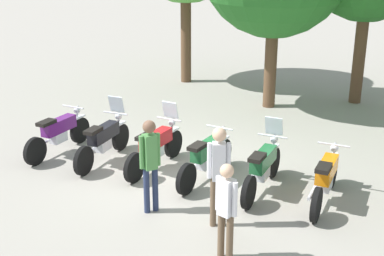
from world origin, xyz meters
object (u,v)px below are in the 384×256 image
Objects in this scene: motorcycle_4 at (263,166)px; person_2 at (226,206)px; motorcycle_3 at (206,157)px; person_1 at (219,169)px; motorcycle_5 at (326,178)px; motorcycle_1 at (104,139)px; person_0 at (150,159)px; motorcycle_0 at (59,132)px; motorcycle_2 at (156,146)px.

motorcycle_4 is 2.61m from person_2.
person_1 is (1.17, -1.52, 0.58)m from motorcycle_3.
person_1 reaches higher than motorcycle_5.
motorcycle_4 is 1.00× the size of motorcycle_5.
person_0 is at bearing -129.67° from motorcycle_1.
person_0 is at bearing 80.97° from person_2.
motorcycle_4 is (4.86, 0.78, 0.01)m from motorcycle_0.
person_2 is (5.43, -1.73, 0.44)m from motorcycle_0.
motorcycle_5 is (6.07, 0.97, 0.00)m from motorcycle_0.
motorcycle_0 is 1.01× the size of motorcycle_1.
motorcycle_4 is 1.77m from person_1.
motorcycle_3 is at bearing 89.76° from motorcycle_5.
motorcycle_4 reaches higher than motorcycle_3.
person_0 is 2.00m from person_2.
person_2 reaches higher than motorcycle_3.
motorcycle_1 and motorcycle_4 have the same top height.
motorcycle_5 is at bearing -86.41° from motorcycle_2.
motorcycle_0 is at bearing 11.93° from person_0.
motorcycle_1 is at bearing 91.55° from motorcycle_4.
person_2 is (0.61, -0.83, -0.15)m from person_1.
motorcycle_4 is 1.35× the size of person_2.
person_0 reaches higher than motorcycle_3.
person_2 reaches higher than motorcycle_0.
motorcycle_2 is 1.22m from motorcycle_3.
motorcycle_5 is (4.86, 0.78, -0.01)m from motorcycle_1.
motorcycle_3 is (3.65, 0.62, 0.00)m from motorcycle_0.
person_1 reaches higher than motorcycle_3.
motorcycle_1 is at bearing -0.06° from person_0.
person_0 is at bearing -149.63° from motorcycle_2.
motorcycle_3 is (2.44, 0.43, -0.01)m from motorcycle_1.
motorcycle_3 is 1.01× the size of motorcycle_5.
motorcycle_5 is at bearing -88.44° from motorcycle_4.
person_0 is (-2.55, -2.09, 0.54)m from motorcycle_5.
motorcycle_4 reaches higher than motorcycle_0.
person_2 reaches higher than motorcycle_5.
motorcycle_5 is (1.22, 0.19, -0.01)m from motorcycle_4.
person_0 is at bearing 120.92° from motorcycle_5.
motorcycle_1 reaches higher than motorcycle_0.
motorcycle_0 is 1.35× the size of person_2.
motorcycle_3 is 2.45m from motorcycle_5.
person_0 reaches higher than motorcycle_1.
motorcycle_4 is (1.21, 0.16, 0.01)m from motorcycle_3.
motorcycle_2 and motorcycle_4 have the same top height.
motorcycle_0 is 1.24× the size of person_0.
motorcycle_2 reaches higher than motorcycle_5.
motorcycle_0 is 1.23m from motorcycle_1.
motorcycle_4 is at bearing -95.58° from person_0.
motorcycle_2 is at bearing -83.62° from motorcycle_0.
person_0 is (-1.33, -1.89, 0.53)m from motorcycle_4.
motorcycle_2 is at bearing 88.80° from motorcycle_4.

